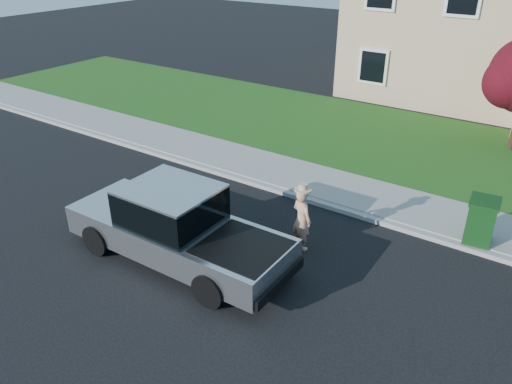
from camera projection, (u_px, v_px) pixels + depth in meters
ground at (247, 249)px, 11.76m from camera, size 80.00×80.00×0.00m
curb at (340, 209)px, 13.35m from camera, size 40.00×0.20×0.12m
sidewalk at (357, 193)px, 14.15m from camera, size 40.00×2.00×0.15m
lawn at (410, 145)px, 17.46m from camera, size 40.00×7.00×0.10m
house at (489, 24)px, 21.65m from camera, size 14.00×11.30×6.85m
pickup_truck at (176, 227)px, 11.04m from camera, size 5.46×2.11×1.78m
woman at (302, 218)px, 11.48m from camera, size 0.64×0.53×1.67m
trash_bin at (481, 220)px, 11.60m from camera, size 0.73×0.82×1.07m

